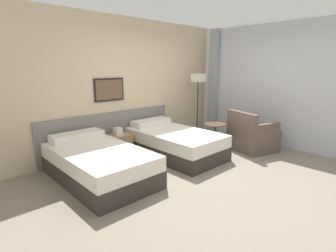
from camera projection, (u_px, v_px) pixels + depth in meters
The scene contains 9 objects.
ground_plane at pixel (208, 173), 4.39m from camera, with size 16.00×16.00×0.00m, color slate.
wall_headboard at pixel (132, 88), 5.52m from camera, with size 10.00×0.10×2.70m.
wall_window at pixel (285, 85), 5.57m from camera, with size 0.21×4.52×2.70m.
bed_near_door at pixel (98, 163), 4.09m from camera, with size 1.10×1.92×0.62m.
bed_near_window at pixel (174, 143), 5.20m from camera, with size 1.10×1.92×0.62m.
nightstand at pixel (118, 145), 5.16m from camera, with size 0.47×0.37×0.57m.
floor_lamp at pixel (198, 84), 6.32m from camera, with size 0.25×0.25×1.56m.
side_table at pixel (215, 131), 5.55m from camera, with size 0.46×0.46×0.55m.
armchair at pixel (252, 137), 5.52m from camera, with size 0.96×1.00×0.84m.
Camera 1 is at (-3.30, -2.52, 1.74)m, focal length 28.00 mm.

